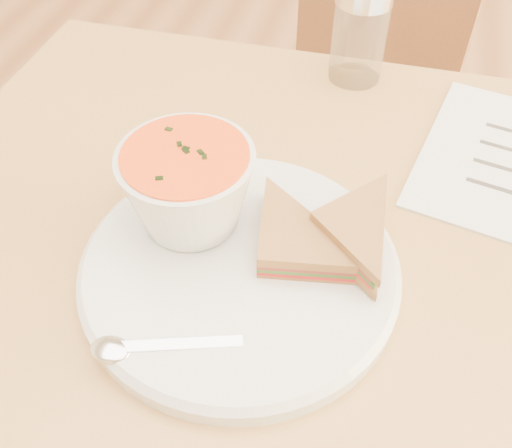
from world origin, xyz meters
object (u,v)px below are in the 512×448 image
(dining_table, at_px, (341,431))
(chair_far, at_px, (336,142))
(plate, at_px, (240,269))
(condiment_shaker, at_px, (360,32))
(soup_bowl, at_px, (189,191))

(dining_table, relative_size, chair_far, 1.24)
(chair_far, height_order, plate, chair_far)
(condiment_shaker, bearing_deg, soup_bowl, -109.76)
(dining_table, bearing_deg, condiment_shaker, 103.23)
(condiment_shaker, bearing_deg, chair_far, 96.41)
(condiment_shaker, bearing_deg, plate, -99.07)
(soup_bowl, bearing_deg, chair_far, 82.55)
(dining_table, relative_size, plate, 3.49)
(plate, relative_size, soup_bowl, 2.36)
(soup_bowl, bearing_deg, condiment_shaker, 70.24)
(soup_bowl, distance_m, condiment_shaker, 0.33)
(chair_far, distance_m, condiment_shaker, 0.50)
(plate, height_order, condiment_shaker, condiment_shaker)
(chair_far, bearing_deg, dining_table, 116.11)
(plate, height_order, soup_bowl, soup_bowl)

